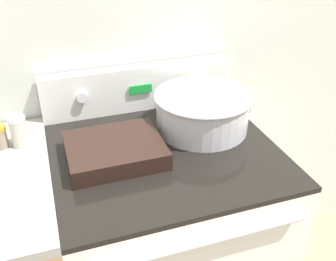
{
  "coord_description": "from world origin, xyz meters",
  "views": [
    {
      "loc": [
        -0.35,
        -0.72,
        1.64
      ],
      "look_at": [
        0.02,
        0.36,
        0.97
      ],
      "focal_mm": 42.0,
      "sensor_mm": 36.0,
      "label": 1
    }
  ],
  "objects_px": {
    "mixing_bowl": "(202,109)",
    "spice_jar_orange_cap": "(0,137)",
    "ladle": "(240,107)",
    "casserole_dish": "(115,149)",
    "spice_jar_white_cap": "(19,131)"
  },
  "relations": [
    {
      "from": "casserole_dish",
      "to": "ladle",
      "type": "distance_m",
      "value": 0.55
    },
    {
      "from": "ladle",
      "to": "mixing_bowl",
      "type": "bearing_deg",
      "value": -163.03
    },
    {
      "from": "mixing_bowl",
      "to": "spice_jar_orange_cap",
      "type": "height_order",
      "value": "mixing_bowl"
    },
    {
      "from": "mixing_bowl",
      "to": "spice_jar_orange_cap",
      "type": "distance_m",
      "value": 0.7
    },
    {
      "from": "casserole_dish",
      "to": "spice_jar_white_cap",
      "type": "relative_size",
      "value": 2.85
    },
    {
      "from": "casserole_dish",
      "to": "ladle",
      "type": "relative_size",
      "value": 1.0
    },
    {
      "from": "mixing_bowl",
      "to": "casserole_dish",
      "type": "bearing_deg",
      "value": -165.59
    },
    {
      "from": "casserole_dish",
      "to": "mixing_bowl",
      "type": "bearing_deg",
      "value": 14.41
    },
    {
      "from": "mixing_bowl",
      "to": "spice_jar_orange_cap",
      "type": "bearing_deg",
      "value": 173.52
    },
    {
      "from": "ladle",
      "to": "spice_jar_white_cap",
      "type": "distance_m",
      "value": 0.82
    },
    {
      "from": "spice_jar_white_cap",
      "to": "casserole_dish",
      "type": "bearing_deg",
      "value": -28.69
    },
    {
      "from": "mixing_bowl",
      "to": "ladle",
      "type": "distance_m",
      "value": 0.2
    },
    {
      "from": "spice_jar_white_cap",
      "to": "spice_jar_orange_cap",
      "type": "xyz_separation_m",
      "value": [
        -0.06,
        0.01,
        -0.01
      ]
    },
    {
      "from": "mixing_bowl",
      "to": "ladle",
      "type": "xyz_separation_m",
      "value": [
        0.18,
        0.06,
        -0.05
      ]
    },
    {
      "from": "casserole_dish",
      "to": "ladle",
      "type": "bearing_deg",
      "value": 15.32
    }
  ]
}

